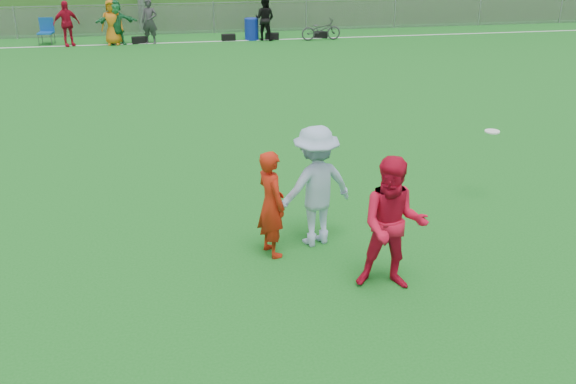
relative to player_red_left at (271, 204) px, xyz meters
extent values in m
plane|color=#146319|center=(0.34, -0.49, -0.82)|extent=(120.00, 120.00, 0.00)
cube|color=white|center=(0.34, 17.51, -0.81)|extent=(60.00, 0.10, 0.01)
cube|color=gray|center=(0.34, 19.51, -0.22)|extent=(58.00, 0.02, 1.20)
cube|color=gray|center=(0.34, 19.51, 0.43)|extent=(58.00, 0.04, 0.04)
imported|color=#B20C25|center=(-5.36, 17.51, 0.03)|extent=(1.08, 0.78, 1.69)
imported|color=#C26912|center=(-3.67, 17.51, 0.03)|extent=(0.86, 0.59, 1.69)
imported|color=#1D6E3A|center=(-3.51, 17.51, 0.03)|extent=(1.63, 0.75, 1.69)
imported|color=#303033|center=(-2.25, 17.51, 0.03)|extent=(0.70, 0.56, 1.69)
imported|color=black|center=(2.27, 17.51, 0.03)|extent=(1.03, 0.96, 1.69)
cube|color=black|center=(-2.72, 17.61, -0.69)|extent=(0.59, 0.38, 0.26)
cube|color=black|center=(0.80, 17.61, -0.69)|extent=(0.56, 0.29, 0.26)
cube|color=black|center=(2.57, 17.61, -0.69)|extent=(0.59, 0.37, 0.26)
cube|color=black|center=(4.59, 17.61, -0.69)|extent=(0.60, 0.42, 0.26)
imported|color=#B11D0C|center=(0.00, 0.00, 0.00)|extent=(0.57, 0.70, 1.64)
imported|color=red|center=(1.46, -1.19, 0.12)|extent=(1.07, 0.93, 1.89)
imported|color=#94AFCD|center=(0.71, 0.24, 0.13)|extent=(1.38, 1.05, 1.89)
cylinder|color=white|center=(4.08, 1.38, 0.44)|extent=(0.26, 0.26, 0.02)
cylinder|color=#0D2393|center=(1.75, 17.68, -0.40)|extent=(0.63, 0.63, 0.84)
cube|color=#0D4394|center=(-6.25, 18.00, -0.38)|extent=(0.60, 0.60, 0.06)
cube|color=#0D4394|center=(-6.23, 18.26, -0.10)|extent=(0.55, 0.10, 0.55)
imported|color=#2D2D2F|center=(4.48, 17.10, -0.40)|extent=(1.64, 0.66, 0.84)
camera|label=1|loc=(-1.18, -8.47, 3.93)|focal=40.00mm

